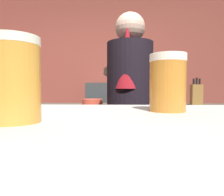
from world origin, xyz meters
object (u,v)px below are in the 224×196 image
chefs_knife (158,105)px  bottle_soy (117,78)px  pint_glass_far (168,83)px  mixing_bowl (92,102)px  bartender (130,107)px  knife_block (196,94)px  pint_glass_near (14,80)px  bottle_vinegar (139,77)px

chefs_knife → bottle_soy: size_ratio=1.15×
chefs_knife → bottle_soy: (-0.40, 1.49, 0.33)m
pint_glass_far → bottle_soy: bearing=93.0°
mixing_bowl → pint_glass_far: size_ratio=1.58×
bartender → chefs_knife: (0.28, 0.41, -0.02)m
mixing_bowl → knife_block: bearing=-1.8°
pint_glass_far → bottle_soy: size_ratio=0.62×
bartender → pint_glass_near: (-0.23, -1.24, 0.16)m
chefs_knife → bottle_vinegar: 1.45m
bartender → bottle_vinegar: bearing=6.4°
mixing_bowl → pint_glass_far: bearing=-76.4°
bottle_soy → pint_glass_near: bearing=-92.0°
knife_block → pint_glass_far: bearing=-112.0°
pint_glass_near → knife_block: bearing=62.4°
knife_block → pint_glass_near: knife_block is taller
chefs_knife → bottle_vinegar: size_ratio=1.03×
chefs_knife → knife_block: bearing=33.2°
mixing_bowl → pint_glass_near: (0.11, -1.75, 0.15)m
pint_glass_far → pint_glass_near: bearing=-148.5°
knife_block → chefs_knife: (-0.38, -0.07, -0.10)m
bartender → mixing_bowl: size_ratio=8.07×
knife_block → pint_glass_far: size_ratio=2.04×
pint_glass_near → bottle_soy: bottle_soy is taller
pint_glass_near → bottle_soy: 3.14m
pint_glass_far → bottle_soy: 2.97m
mixing_bowl → pint_glass_near: pint_glass_near is taller
pint_glass_near → bottle_vinegar: bottle_vinegar is taller
pint_glass_near → bottle_soy: (0.11, 3.13, 0.15)m
chefs_knife → bottle_soy: bearing=127.5°
chefs_knife → pint_glass_far: pint_glass_far is taller
mixing_bowl → bottle_vinegar: size_ratio=0.87×
chefs_knife → bottle_soy: bottle_soy is taller
mixing_bowl → pint_glass_far: 1.64m
mixing_bowl → pint_glass_near: size_ratio=1.56×
bartender → bottle_soy: bartender is taller
chefs_knife → mixing_bowl: bearing=-167.2°
knife_block → bottle_soy: bottle_soy is taller
bottle_vinegar → bottle_soy: size_ratio=1.12×
bottle_soy → mixing_bowl: bearing=-99.2°
chefs_knife → bottle_vinegar: (-0.06, 1.41, 0.33)m
chefs_knife → bottle_soy: 1.58m
bottle_vinegar → pint_glass_far: bearing=-93.8°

